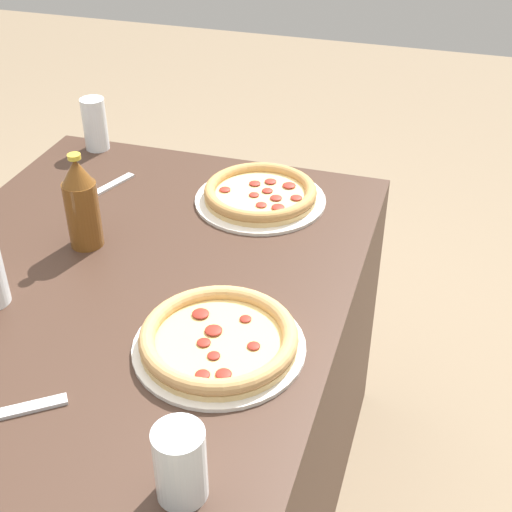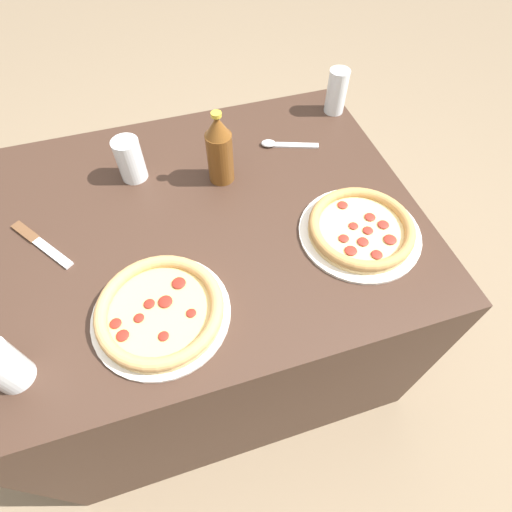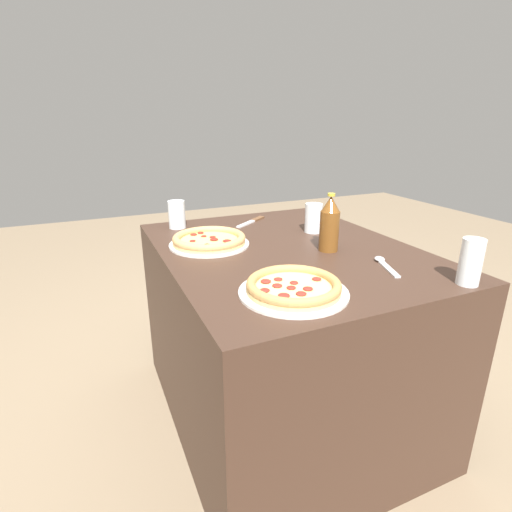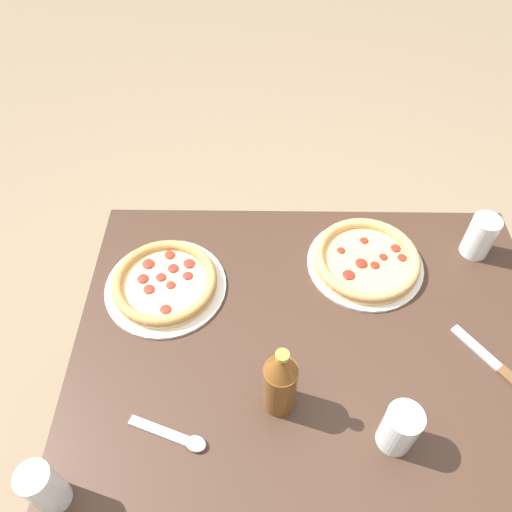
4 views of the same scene
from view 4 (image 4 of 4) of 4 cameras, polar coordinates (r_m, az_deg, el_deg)
ground_plane at (r=1.89m, az=4.56°, el=-21.67°), size 8.00×8.00×0.00m
table at (r=1.54m, az=5.45°, el=-17.35°), size 1.14×0.91×0.75m
pizza_salami at (r=1.35m, az=12.46°, el=-0.45°), size 0.31×0.31×0.04m
pizza_pepperoni at (r=1.29m, az=-10.36°, el=-3.03°), size 0.31×0.31×0.04m
glass_water at (r=1.08m, az=-22.91°, el=-23.33°), size 0.06×0.06×0.14m
glass_iced_tea at (r=1.45m, az=24.18°, el=1.93°), size 0.07×0.07×0.12m
glass_red_wine at (r=1.09m, az=16.01°, el=-18.50°), size 0.07×0.07×0.12m
beer_bottle at (r=1.05m, az=2.78°, el=-14.10°), size 0.07×0.07×0.21m
knife at (r=1.29m, az=25.69°, el=-11.11°), size 0.15×0.19×0.01m
spoon at (r=1.11m, az=-8.63°, el=-19.89°), size 0.17×0.08×0.02m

